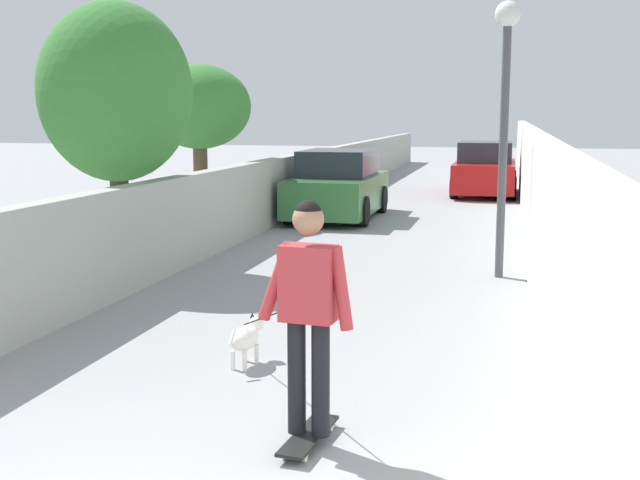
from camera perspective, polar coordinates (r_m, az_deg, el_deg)
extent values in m
plane|color=gray|center=(17.63, 5.98, 1.32)|extent=(80.00, 80.00, 0.00)
cube|color=#999E93|center=(16.18, -4.37, 3.15)|extent=(48.00, 0.30, 1.40)
cube|color=silver|center=(15.40, 15.02, 3.72)|extent=(48.00, 0.30, 2.02)
cylinder|color=#473523|center=(12.29, -14.08, 2.42)|extent=(0.28, 0.28, 1.99)
ellipsoid|color=#387A33|center=(12.22, -14.39, 10.19)|extent=(2.24, 2.24, 2.62)
cylinder|color=brown|center=(17.66, -8.50, 4.26)|extent=(0.31, 0.31, 1.82)
ellipsoid|color=#387A33|center=(17.60, -8.62, 9.40)|extent=(2.23, 2.23, 1.81)
cylinder|color=#4C4C51|center=(11.67, 12.93, 6.00)|extent=(0.12, 0.12, 3.56)
sphere|color=silver|center=(11.73, 13.27, 15.44)|extent=(0.36, 0.36, 0.36)
cube|color=black|center=(5.87, -0.81, -13.75)|extent=(0.82, 0.28, 0.02)
cylinder|color=beige|center=(6.15, -0.52, -13.08)|extent=(0.06, 0.04, 0.06)
cylinder|color=beige|center=(6.11, 0.75, -13.24)|extent=(0.06, 0.04, 0.06)
cylinder|color=beige|center=(5.67, -2.50, -15.08)|extent=(0.06, 0.04, 0.06)
cylinder|color=beige|center=(5.63, -1.13, -15.28)|extent=(0.06, 0.04, 0.06)
cylinder|color=black|center=(5.75, -1.68, -9.71)|extent=(0.14, 0.14, 0.83)
cylinder|color=black|center=(5.69, 0.04, -9.90)|extent=(0.14, 0.14, 0.83)
cube|color=#B23338|center=(5.54, -0.84, -3.10)|extent=(0.26, 0.40, 0.54)
cylinder|color=#B23338|center=(5.62, -3.14, -2.98)|extent=(0.12, 0.29, 0.58)
cylinder|color=#B23338|center=(5.47, 1.53, -3.47)|extent=(0.11, 0.18, 0.59)
sphere|color=#9E7051|center=(5.46, -0.85, 1.49)|extent=(0.22, 0.22, 0.22)
sphere|color=black|center=(5.46, -0.85, 1.90)|extent=(0.19, 0.19, 0.19)
ellipsoid|color=white|center=(7.55, -5.41, -7.00)|extent=(0.44, 0.26, 0.22)
sphere|color=white|center=(7.77, -4.58, -5.99)|extent=(0.15, 0.15, 0.15)
cone|color=black|center=(7.76, -4.86, -5.39)|extent=(0.05, 0.05, 0.06)
cone|color=black|center=(7.73, -4.31, -5.44)|extent=(0.05, 0.05, 0.06)
cylinder|color=white|center=(7.74, -5.37, -7.97)|extent=(0.04, 0.04, 0.18)
cylinder|color=white|center=(7.69, -4.55, -8.06)|extent=(0.04, 0.04, 0.18)
cylinder|color=white|center=(7.51, -6.24, -8.52)|extent=(0.04, 0.04, 0.18)
cylinder|color=white|center=(7.46, -5.40, -8.63)|extent=(0.04, 0.04, 0.18)
cylinder|color=white|center=(7.30, -6.27, -6.92)|extent=(0.14, 0.04, 0.13)
cylinder|color=black|center=(6.53, -3.47, -5.36)|extent=(1.62, 1.04, 0.66)
cube|color=#336B38|center=(18.08, 1.30, 3.34)|extent=(3.97, 1.70, 0.80)
cube|color=#262B33|center=(18.02, 1.30, 5.49)|extent=(2.06, 1.50, 0.60)
cylinder|color=black|center=(19.47, -0.22, 3.04)|extent=(0.64, 0.22, 0.64)
cylinder|color=black|center=(19.16, 4.38, 2.92)|extent=(0.64, 0.22, 0.64)
cylinder|color=black|center=(17.10, -2.16, 2.20)|extent=(0.64, 0.22, 0.64)
cylinder|color=black|center=(16.75, 3.06, 2.05)|extent=(0.64, 0.22, 0.64)
cube|color=#B71414|center=(23.85, 11.68, 4.53)|extent=(4.15, 1.70, 0.80)
cube|color=#262B33|center=(23.81, 11.73, 6.16)|extent=(2.16, 1.50, 0.60)
cylinder|color=black|center=(25.19, 9.96, 4.26)|extent=(0.64, 0.22, 0.64)
cylinder|color=black|center=(25.14, 13.56, 4.14)|extent=(0.64, 0.22, 0.64)
cylinder|color=black|center=(22.63, 9.56, 3.75)|extent=(0.64, 0.22, 0.64)
cylinder|color=black|center=(22.58, 13.57, 3.61)|extent=(0.64, 0.22, 0.64)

